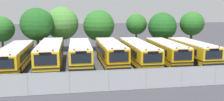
{
  "coord_description": "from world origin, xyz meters",
  "views": [
    {
      "loc": [
        -4.14,
        -26.6,
        6.4
      ],
      "look_at": [
        0.23,
        0.0,
        1.6
      ],
      "focal_mm": 37.33,
      "sensor_mm": 36.0,
      "label": 1
    }
  ],
  "objects_px": {
    "tree_3": "(99,26)",
    "tree_5": "(162,26)",
    "school_bus_3": "(110,52)",
    "school_bus_4": "(138,52)",
    "school_bus_0": "(16,56)",
    "tree_1": "(38,23)",
    "tree_0": "(1,29)",
    "tree_2": "(62,23)",
    "tree_6": "(193,23)",
    "school_bus_1": "(51,53)",
    "tree_4": "(136,24)",
    "school_bus_5": "(166,51)",
    "school_bus_2": "(80,53)",
    "school_bus_6": "(192,50)",
    "traffic_cone": "(50,87)"
  },
  "relations": [
    {
      "from": "school_bus_2",
      "to": "tree_3",
      "type": "relative_size",
      "value": 1.55
    },
    {
      "from": "school_bus_5",
      "to": "tree_5",
      "type": "height_order",
      "value": "tree_5"
    },
    {
      "from": "tree_4",
      "to": "school_bus_0",
      "type": "bearing_deg",
      "value": -149.22
    },
    {
      "from": "tree_2",
      "to": "tree_0",
      "type": "bearing_deg",
      "value": -176.88
    },
    {
      "from": "school_bus_3",
      "to": "tree_1",
      "type": "distance_m",
      "value": 12.05
    },
    {
      "from": "school_bus_4",
      "to": "tree_2",
      "type": "bearing_deg",
      "value": -46.97
    },
    {
      "from": "traffic_cone",
      "to": "tree_1",
      "type": "bearing_deg",
      "value": 100.51
    },
    {
      "from": "school_bus_2",
      "to": "tree_6",
      "type": "height_order",
      "value": "tree_6"
    },
    {
      "from": "school_bus_1",
      "to": "traffic_cone",
      "type": "height_order",
      "value": "school_bus_1"
    },
    {
      "from": "school_bus_0",
      "to": "tree_5",
      "type": "xyz_separation_m",
      "value": [
        20.06,
        8.28,
        2.46
      ]
    },
    {
      "from": "school_bus_2",
      "to": "school_bus_6",
      "type": "xyz_separation_m",
      "value": [
        13.85,
        -0.16,
        -0.07
      ]
    },
    {
      "from": "school_bus_3",
      "to": "tree_1",
      "type": "relative_size",
      "value": 1.47
    },
    {
      "from": "tree_6",
      "to": "school_bus_3",
      "type": "bearing_deg",
      "value": -152.45
    },
    {
      "from": "school_bus_0",
      "to": "school_bus_2",
      "type": "xyz_separation_m",
      "value": [
        7.03,
        0.37,
        0.08
      ]
    },
    {
      "from": "school_bus_1",
      "to": "school_bus_5",
      "type": "bearing_deg",
      "value": 178.83
    },
    {
      "from": "tree_1",
      "to": "school_bus_0",
      "type": "bearing_deg",
      "value": -101.02
    },
    {
      "from": "school_bus_1",
      "to": "tree_3",
      "type": "height_order",
      "value": "tree_3"
    },
    {
      "from": "school_bus_4",
      "to": "school_bus_0",
      "type": "bearing_deg",
      "value": 0.85
    },
    {
      "from": "school_bus_6",
      "to": "tree_1",
      "type": "distance_m",
      "value": 20.97
    },
    {
      "from": "school_bus_0",
      "to": "school_bus_3",
      "type": "relative_size",
      "value": 1.1
    },
    {
      "from": "tree_3",
      "to": "tree_5",
      "type": "height_order",
      "value": "tree_3"
    },
    {
      "from": "school_bus_4",
      "to": "tree_1",
      "type": "relative_size",
      "value": 1.66
    },
    {
      "from": "school_bus_5",
      "to": "school_bus_6",
      "type": "height_order",
      "value": "school_bus_5"
    },
    {
      "from": "school_bus_6",
      "to": "tree_5",
      "type": "xyz_separation_m",
      "value": [
        -0.82,
        8.07,
        2.45
      ]
    },
    {
      "from": "tree_6",
      "to": "traffic_cone",
      "type": "height_order",
      "value": "tree_6"
    },
    {
      "from": "tree_0",
      "to": "tree_5",
      "type": "bearing_deg",
      "value": -3.31
    },
    {
      "from": "tree_2",
      "to": "tree_6",
      "type": "bearing_deg",
      "value": -7.19
    },
    {
      "from": "school_bus_2",
      "to": "tree_2",
      "type": "height_order",
      "value": "tree_2"
    },
    {
      "from": "school_bus_1",
      "to": "school_bus_0",
      "type": "bearing_deg",
      "value": 5.21
    },
    {
      "from": "tree_3",
      "to": "school_bus_1",
      "type": "bearing_deg",
      "value": -125.25
    },
    {
      "from": "school_bus_1",
      "to": "tree_1",
      "type": "xyz_separation_m",
      "value": [
        -2.23,
        7.14,
        2.98
      ]
    },
    {
      "from": "school_bus_4",
      "to": "tree_0",
      "type": "height_order",
      "value": "tree_0"
    },
    {
      "from": "tree_4",
      "to": "school_bus_5",
      "type": "bearing_deg",
      "value": -82.3
    },
    {
      "from": "tree_0",
      "to": "tree_5",
      "type": "distance_m",
      "value": 24.18
    },
    {
      "from": "tree_1",
      "to": "tree_0",
      "type": "bearing_deg",
      "value": 158.56
    },
    {
      "from": "tree_4",
      "to": "tree_6",
      "type": "height_order",
      "value": "tree_6"
    },
    {
      "from": "tree_6",
      "to": "school_bus_5",
      "type": "bearing_deg",
      "value": -134.48
    },
    {
      "from": "school_bus_2",
      "to": "tree_4",
      "type": "distance_m",
      "value": 13.33
    },
    {
      "from": "school_bus_2",
      "to": "tree_1",
      "type": "bearing_deg",
      "value": -51.65
    },
    {
      "from": "school_bus_0",
      "to": "school_bus_1",
      "type": "relative_size",
      "value": 0.99
    },
    {
      "from": "school_bus_3",
      "to": "school_bus_5",
      "type": "bearing_deg",
      "value": 178.69
    },
    {
      "from": "tree_3",
      "to": "tree_4",
      "type": "distance_m",
      "value": 5.95
    },
    {
      "from": "tree_0",
      "to": "tree_4",
      "type": "distance_m",
      "value": 20.29
    },
    {
      "from": "tree_3",
      "to": "tree_5",
      "type": "relative_size",
      "value": 1.07
    },
    {
      "from": "school_bus_3",
      "to": "school_bus_4",
      "type": "xyz_separation_m",
      "value": [
        3.35,
        0.04,
        -0.06
      ]
    },
    {
      "from": "school_bus_0",
      "to": "tree_1",
      "type": "xyz_separation_m",
      "value": [
        1.46,
        7.5,
        3.09
      ]
    },
    {
      "from": "school_bus_1",
      "to": "tree_4",
      "type": "relative_size",
      "value": 1.89
    },
    {
      "from": "traffic_cone",
      "to": "school_bus_2",
      "type": "bearing_deg",
      "value": 72.64
    },
    {
      "from": "school_bus_0",
      "to": "school_bus_1",
      "type": "distance_m",
      "value": 3.71
    },
    {
      "from": "school_bus_5",
      "to": "tree_2",
      "type": "height_order",
      "value": "tree_2"
    }
  ]
}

